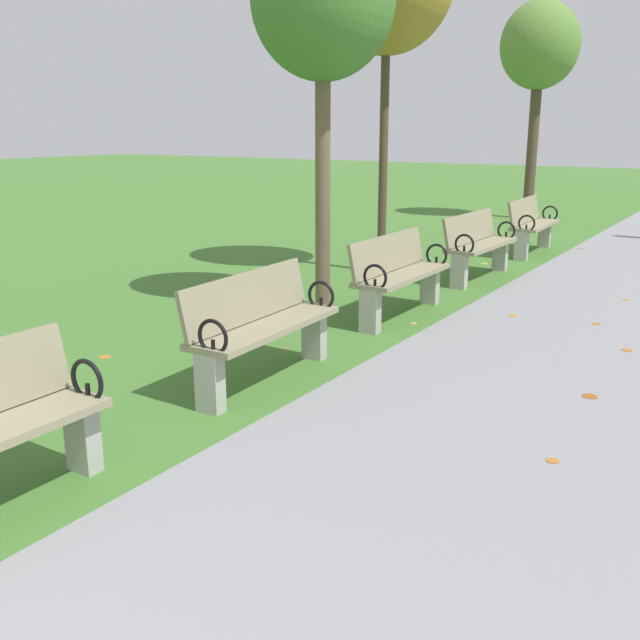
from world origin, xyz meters
name	(u,v)px	position (x,y,z in m)	size (l,w,h in m)	color
park_bench_3	(262,325)	(-0.50, 5.08, 0.49)	(0.52, 1.61, 0.90)	gray
park_bench_4	(399,274)	(-0.50, 7.57, 0.49)	(0.47, 1.60, 0.90)	gray
park_bench_5	(478,244)	(-0.50, 10.01, 0.49)	(0.51, 1.61, 0.90)	gray
park_bench_6	(532,224)	(-0.50, 12.47, 0.49)	(0.53, 1.62, 0.90)	gray
tree_3	(323,1)	(-1.46, 7.52, 3.32)	(1.55, 1.55, 4.21)	brown
tree_5	(540,48)	(-1.97, 17.16, 3.69)	(1.70, 1.70, 4.69)	#4C3D2D
scattered_leaves	(401,352)	(0.13, 6.37, 0.01)	(5.10, 14.60, 0.02)	#93511E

